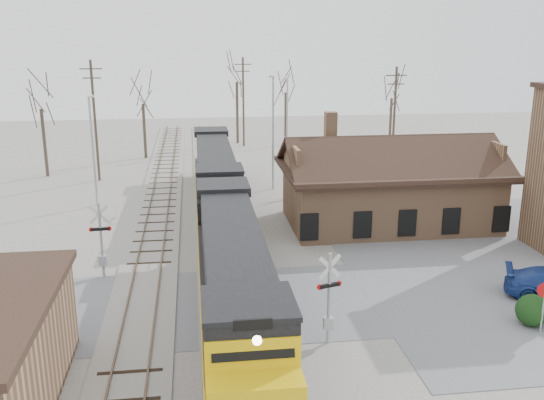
# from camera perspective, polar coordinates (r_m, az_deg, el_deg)

# --- Properties ---
(ground) EXTENTS (140.00, 140.00, 0.00)m
(ground) POSITION_cam_1_polar(r_m,az_deg,el_deg) (31.17, -3.79, -9.75)
(ground) COLOR #A49F94
(ground) RESTS_ON ground
(road) EXTENTS (60.00, 9.00, 0.03)m
(road) POSITION_cam_1_polar(r_m,az_deg,el_deg) (31.16, -3.79, -9.73)
(road) COLOR slate
(road) RESTS_ON ground
(parking_lot) EXTENTS (22.00, 26.00, 0.03)m
(parking_lot) POSITION_cam_1_polar(r_m,az_deg,el_deg) (39.95, 22.60, -5.13)
(parking_lot) COLOR slate
(parking_lot) RESTS_ON ground
(track_main) EXTENTS (3.40, 90.00, 0.24)m
(track_main) POSITION_cam_1_polar(r_m,az_deg,el_deg) (45.16, -5.07, -1.57)
(track_main) COLOR #A49F94
(track_main) RESTS_ON ground
(track_siding) EXTENTS (3.40, 90.00, 0.24)m
(track_siding) POSITION_cam_1_polar(r_m,az_deg,el_deg) (45.22, -10.78, -1.77)
(track_siding) COLOR #A49F94
(track_siding) RESTS_ON ground
(depot) EXTENTS (15.20, 9.31, 7.90)m
(depot) POSITION_cam_1_polar(r_m,az_deg,el_deg) (43.78, 10.91, 0.84)
(depot) COLOR #9E7251
(depot) RESTS_ON ground
(locomotive_lead) EXTENTS (3.11, 20.81, 4.62)m
(locomotive_lead) POSITION_cam_1_polar(r_m,az_deg,el_deg) (27.89, -3.53, -7.43)
(locomotive_lead) COLOR black
(locomotive_lead) RESTS_ON ground
(locomotive_trailing) EXTENTS (3.11, 20.81, 4.37)m
(locomotive_trailing) POSITION_cam_1_polar(r_m,az_deg,el_deg) (47.99, -5.33, 2.37)
(locomotive_trailing) COLOR black
(locomotive_trailing) RESTS_ON ground
(crossbuck_near) EXTENTS (1.17, 0.43, 4.22)m
(crossbuck_near) POSITION_cam_1_polar(r_m,az_deg,el_deg) (26.81, 5.38, -9.52)
(crossbuck_near) COLOR #A5A8AD
(crossbuck_near) RESTS_ON ground
(crossbuck_far) EXTENTS (1.23, 0.32, 4.32)m
(crossbuck_far) POSITION_cam_1_polar(r_m,az_deg,el_deg) (35.01, -15.77, -3.89)
(crossbuck_far) COLOR #A5A8AD
(crossbuck_far) RESTS_ON ground
(do_not_enter_sign) EXTENTS (0.71, 0.26, 2.47)m
(do_not_enter_sign) POSITION_cam_1_polar(r_m,az_deg,el_deg) (30.27, 24.26, -8.46)
(do_not_enter_sign) COLOR #A5A8AD
(do_not_enter_sign) RESTS_ON ground
(hedge_a) EXTENTS (1.53, 1.53, 1.53)m
(hedge_a) POSITION_cam_1_polar(r_m,az_deg,el_deg) (31.17, 23.30, -9.52)
(hedge_a) COLOR black
(hedge_a) RESTS_ON ground
(streetlight_a) EXTENTS (0.25, 2.04, 8.61)m
(streetlight_a) POSITION_cam_1_polar(r_m,az_deg,el_deg) (49.19, -16.51, 4.98)
(streetlight_a) COLOR #A5A8AD
(streetlight_a) RESTS_ON ground
(streetlight_b) EXTENTS (0.25, 2.04, 9.77)m
(streetlight_b) POSITION_cam_1_polar(r_m,az_deg,el_deg) (52.37, 0.08, 6.89)
(streetlight_b) COLOR #A5A8AD
(streetlight_b) RESTS_ON ground
(streetlight_c) EXTENTS (0.25, 2.04, 8.65)m
(streetlight_c) POSITION_cam_1_polar(r_m,az_deg,el_deg) (64.97, 1.42, 8.05)
(streetlight_c) COLOR #A5A8AD
(streetlight_c) RESTS_ON ground
(utility_pole_a) EXTENTS (2.00, 0.24, 10.96)m
(utility_pole_a) POSITION_cam_1_polar(r_m,az_deg,el_deg) (57.53, -16.33, 7.33)
(utility_pole_a) COLOR #382D23
(utility_pole_a) RESTS_ON ground
(utility_pole_b) EXTENTS (2.00, 0.24, 10.47)m
(utility_pole_b) POSITION_cam_1_polar(r_m,az_deg,el_deg) (72.94, -2.71, 9.34)
(utility_pole_b) COLOR #382D23
(utility_pole_b) RESTS_ON ground
(utility_pole_c) EXTENTS (2.00, 0.24, 10.20)m
(utility_pole_c) POSITION_cam_1_polar(r_m,az_deg,el_deg) (59.35, 11.42, 7.50)
(utility_pole_c) COLOR #382D23
(utility_pole_c) RESTS_ON ground
(tree_a) EXTENTS (4.28, 4.28, 10.49)m
(tree_a) POSITION_cam_1_polar(r_m,az_deg,el_deg) (60.63, -21.00, 8.99)
(tree_a) COLOR #382D23
(tree_a) RESTS_ON ground
(tree_b) EXTENTS (3.91, 3.91, 9.58)m
(tree_b) POSITION_cam_1_polar(r_m,az_deg,el_deg) (67.00, -12.10, 9.63)
(tree_b) COLOR #382D23
(tree_b) RESTS_ON ground
(tree_c) EXTENTS (4.99, 4.99, 12.22)m
(tree_c) POSITION_cam_1_polar(r_m,az_deg,el_deg) (74.74, -3.35, 11.97)
(tree_c) COLOR #382D23
(tree_c) RESTS_ON ground
(tree_d) EXTENTS (4.21, 4.21, 10.32)m
(tree_d) POSITION_cam_1_polar(r_m,az_deg,el_deg) (73.65, 1.31, 10.88)
(tree_d) COLOR #382D23
(tree_d) RESTS_ON ground
(tree_e) EXTENTS (3.94, 3.94, 9.66)m
(tree_e) POSITION_cam_1_polar(r_m,az_deg,el_deg) (72.25, 11.24, 10.13)
(tree_e) COLOR #382D23
(tree_e) RESTS_ON ground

